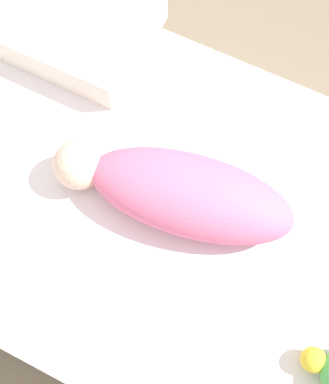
# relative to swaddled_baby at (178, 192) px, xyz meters

# --- Properties ---
(ground_plane) EXTENTS (12.00, 12.00, 0.00)m
(ground_plane) POSITION_rel_swaddled_baby_xyz_m (0.09, 0.02, -0.29)
(ground_plane) COLOR #7A6B56
(bed_mattress) EXTENTS (1.32, 0.88, 0.23)m
(bed_mattress) POSITION_rel_swaddled_baby_xyz_m (0.09, 0.02, -0.18)
(bed_mattress) COLOR white
(bed_mattress) RESTS_ON ground_plane
(swaddled_baby) EXTENTS (0.56, 0.27, 0.13)m
(swaddled_baby) POSITION_rel_swaddled_baby_xyz_m (0.00, 0.00, 0.00)
(swaddled_baby) COLOR pink
(swaddled_baby) RESTS_ON bed_mattress
(pillow) EXTENTS (0.39, 0.31, 0.09)m
(pillow) POSITION_rel_swaddled_baby_xyz_m (0.44, -0.30, -0.02)
(pillow) COLOR white
(pillow) RESTS_ON bed_mattress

